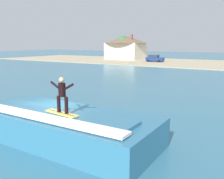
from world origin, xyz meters
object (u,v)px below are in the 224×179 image
Objects in this scene: house_with_chimney at (126,46)px; surfboard at (62,113)px; wave_crest at (63,126)px; tree_tall_bare at (122,41)px; surfer at (62,93)px; car_near_shore at (155,58)px; tree_short_bushy at (120,43)px.

surfboard is at bearing -63.98° from house_with_chimney.
tree_tall_bare is at bearing 116.69° from wave_crest.
surfer is at bearing -63.11° from tree_tall_bare.
surfer reaches higher than wave_crest.
surfer is 0.24× the size of tree_tall_bare.
surfer is (0.05, 0.02, 0.94)m from surfboard.
car_near_shore is (-16.06, 50.56, -0.62)m from surfboard.
wave_crest is 61.85m from house_with_chimney.
car_near_shore is 0.36× the size of house_with_chimney.
surfer reaches higher than car_near_shore.
house_with_chimney is 2.02× the size of tree_short_bushy.
wave_crest is at bearing -62.51° from tree_short_bushy.
surfer is at bearing -63.92° from house_with_chimney.
tree_short_bushy is at bearing 117.49° from wave_crest.
tree_short_bushy is (-31.42, 60.09, 3.10)m from surfboard.
tree_tall_bare is at bearing -96.25° from house_with_chimney.
surfer is at bearing -46.83° from wave_crest.
wave_crest is 60.57m from tree_tall_bare.
wave_crest is at bearing -63.31° from tree_tall_bare.
car_near_shore is (-16.11, 50.54, -1.56)m from surfer.
tree_tall_bare is (-0.18, -1.61, 1.30)m from house_with_chimney.
house_with_chimney is (-11.34, 5.57, 2.94)m from car_near_shore.
surfboard is at bearing -155.90° from surfer.
wave_crest is 0.77× the size of house_with_chimney.
surfer is at bearing -62.35° from tree_short_bushy.
tree_short_bushy is (-15.36, 9.53, 3.72)m from car_near_shore.
car_near_shore is 0.73× the size of tree_short_bushy.
car_near_shore is at bearing 107.34° from wave_crest.
wave_crest is 1.93m from surfer.
tree_tall_bare is (-27.58, 54.52, 3.62)m from surfboard.
wave_crest is at bearing 128.68° from surfboard.
car_near_shore is 12.98m from house_with_chimney.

